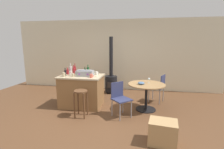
{
  "coord_description": "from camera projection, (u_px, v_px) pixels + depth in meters",
  "views": [
    {
      "loc": [
        1.03,
        -3.91,
        1.81
      ],
      "look_at": [
        0.25,
        0.48,
        0.97
      ],
      "focal_mm": 26.7,
      "sensor_mm": 36.0,
      "label": 1
    }
  ],
  "objects": [
    {
      "name": "ground_plane",
      "position": [
        99.0,
        114.0,
        4.3
      ],
      "size": [
        8.8,
        8.8,
        0.0
      ],
      "primitive_type": "plane",
      "color": "brown"
    },
    {
      "name": "back_wall",
      "position": [
        115.0,
        55.0,
        6.53
      ],
      "size": [
        8.0,
        0.1,
        2.7
      ],
      "primitive_type": "cube",
      "color": "beige",
      "rests_on": "ground_plane"
    },
    {
      "name": "kitchen_island",
      "position": [
        82.0,
        91.0,
        4.81
      ],
      "size": [
        1.2,
        0.85,
        0.9
      ],
      "color": "olive",
      "rests_on": "ground_plane"
    },
    {
      "name": "wooden_stool",
      "position": [
        81.0,
        98.0,
        4.09
      ],
      "size": [
        0.33,
        0.33,
        0.68
      ],
      "color": "brown",
      "rests_on": "ground_plane"
    },
    {
      "name": "dining_table",
      "position": [
        146.0,
        90.0,
        4.5
      ],
      "size": [
        0.99,
        0.99,
        0.73
      ],
      "color": "black",
      "rests_on": "ground_plane"
    },
    {
      "name": "folding_chair_near",
      "position": [
        120.0,
        97.0,
        4.12
      ],
      "size": [
        0.57,
        0.57,
        0.85
      ],
      "color": "navy",
      "rests_on": "ground_plane"
    },
    {
      "name": "folding_chair_far",
      "position": [
        159.0,
        86.0,
        5.1
      ],
      "size": [
        0.53,
        0.53,
        0.87
      ],
      "color": "navy",
      "rests_on": "ground_plane"
    },
    {
      "name": "wood_stove",
      "position": [
        111.0,
        80.0,
        6.1
      ],
      "size": [
        0.44,
        0.45,
        2.04
      ],
      "color": "black",
      "rests_on": "ground_plane"
    },
    {
      "name": "toolbox",
      "position": [
        85.0,
        73.0,
        4.67
      ],
      "size": [
        0.48,
        0.28,
        0.17
      ],
      "color": "gray",
      "rests_on": "kitchen_island"
    },
    {
      "name": "bottle_0",
      "position": [
        74.0,
        72.0,
        4.73
      ],
      "size": [
        0.07,
        0.07,
        0.3
      ],
      "color": "maroon",
      "rests_on": "kitchen_island"
    },
    {
      "name": "bottle_1",
      "position": [
        88.0,
        70.0,
        4.95
      ],
      "size": [
        0.07,
        0.07,
        0.28
      ],
      "color": "#194C23",
      "rests_on": "kitchen_island"
    },
    {
      "name": "bottle_2",
      "position": [
        71.0,
        70.0,
        5.01
      ],
      "size": [
        0.08,
        0.08,
        0.31
      ],
      "color": "#B7B2AD",
      "rests_on": "kitchen_island"
    },
    {
      "name": "bottle_3",
      "position": [
        68.0,
        72.0,
        4.95
      ],
      "size": [
        0.07,
        0.07,
        0.2
      ],
      "color": "maroon",
      "rests_on": "kitchen_island"
    },
    {
      "name": "bottle_4",
      "position": [
        85.0,
        71.0,
        4.97
      ],
      "size": [
        0.06,
        0.06,
        0.22
      ],
      "color": "#194C23",
      "rests_on": "kitchen_island"
    },
    {
      "name": "bottle_5",
      "position": [
        75.0,
        70.0,
        4.95
      ],
      "size": [
        0.06,
        0.06,
        0.32
      ],
      "color": "maroon",
      "rests_on": "kitchen_island"
    },
    {
      "name": "bottle_6",
      "position": [
        65.0,
        73.0,
        4.71
      ],
      "size": [
        0.06,
        0.06,
        0.22
      ],
      "color": "black",
      "rests_on": "kitchen_island"
    },
    {
      "name": "cup_0",
      "position": [
        73.0,
        75.0,
        4.55
      ],
      "size": [
        0.12,
        0.08,
        0.1
      ],
      "color": "tan",
      "rests_on": "kitchen_island"
    },
    {
      "name": "cup_1",
      "position": [
        64.0,
        75.0,
        4.58
      ],
      "size": [
        0.13,
        0.09,
        0.11
      ],
      "color": "tan",
      "rests_on": "kitchen_island"
    },
    {
      "name": "cup_2",
      "position": [
        71.0,
        73.0,
        4.86
      ],
      "size": [
        0.12,
        0.08,
        0.11
      ],
      "color": "white",
      "rests_on": "kitchen_island"
    },
    {
      "name": "cup_3",
      "position": [
        96.0,
        73.0,
        4.87
      ],
      "size": [
        0.13,
        0.09,
        0.09
      ],
      "color": "white",
      "rests_on": "kitchen_island"
    },
    {
      "name": "cup_4",
      "position": [
        91.0,
        76.0,
        4.43
      ],
      "size": [
        0.12,
        0.08,
        0.1
      ],
      "color": "#DB6651",
      "rests_on": "kitchen_island"
    },
    {
      "name": "wine_glass",
      "position": [
        149.0,
        79.0,
        4.56
      ],
      "size": [
        0.07,
        0.07,
        0.14
      ],
      "color": "silver",
      "rests_on": "dining_table"
    },
    {
      "name": "serving_bowl",
      "position": [
        141.0,
        83.0,
        4.41
      ],
      "size": [
        0.18,
        0.18,
        0.07
      ],
      "primitive_type": "ellipsoid",
      "color": "#4C7099",
      "rests_on": "dining_table"
    },
    {
      "name": "cardboard_box",
      "position": [
        163.0,
        132.0,
        3.02
      ],
      "size": [
        0.54,
        0.45,
        0.44
      ],
      "primitive_type": "cube",
      "rotation": [
        0.0,
        0.0,
        -0.14
      ],
      "color": "tan",
      "rests_on": "ground_plane"
    }
  ]
}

